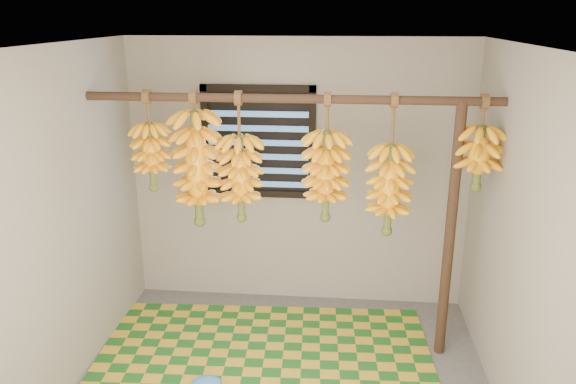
# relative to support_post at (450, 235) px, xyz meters

# --- Properties ---
(ceiling) EXTENTS (3.00, 3.00, 0.01)m
(ceiling) POSITION_rel_support_post_xyz_m (-1.20, -0.70, 1.40)
(ceiling) COLOR silver
(ceiling) RESTS_ON wall_back
(wall_back) EXTENTS (3.00, 0.01, 2.40)m
(wall_back) POSITION_rel_support_post_xyz_m (-1.20, 0.80, 0.20)
(wall_back) COLOR gray
(wall_back) RESTS_ON floor
(wall_left) EXTENTS (0.01, 3.00, 2.40)m
(wall_left) POSITION_rel_support_post_xyz_m (-2.71, -0.70, 0.20)
(wall_left) COLOR gray
(wall_left) RESTS_ON floor
(wall_right) EXTENTS (0.01, 3.00, 2.40)m
(wall_right) POSITION_rel_support_post_xyz_m (0.30, -0.70, 0.20)
(wall_right) COLOR gray
(wall_right) RESTS_ON floor
(window) EXTENTS (1.00, 0.04, 1.00)m
(window) POSITION_rel_support_post_xyz_m (-1.55, 0.78, 0.50)
(window) COLOR black
(window) RESTS_ON wall_back
(hanging_pole) EXTENTS (3.00, 0.06, 0.06)m
(hanging_pole) POSITION_rel_support_post_xyz_m (-1.20, 0.00, 1.00)
(hanging_pole) COLOR #3B2619
(hanging_pole) RESTS_ON wall_left
(support_post) EXTENTS (0.08, 0.08, 2.00)m
(support_post) POSITION_rel_support_post_xyz_m (0.00, 0.00, 0.00)
(support_post) COLOR #3B2619
(support_post) RESTS_ON floor
(woven_mat) EXTENTS (2.72, 2.22, 0.01)m
(woven_mat) POSITION_rel_support_post_xyz_m (-1.37, -0.48, -0.99)
(woven_mat) COLOR #1B5E1D
(woven_mat) RESTS_ON floor
(plastic_bag) EXTENTS (0.24, 0.19, 0.09)m
(plastic_bag) POSITION_rel_support_post_xyz_m (-1.74, -0.66, -0.94)
(plastic_bag) COLOR #3B81DC
(plastic_bag) RESTS_ON woven_mat
(banana_bunch_a) EXTENTS (0.28, 0.28, 0.76)m
(banana_bunch_a) POSITION_rel_support_post_xyz_m (-2.25, 0.00, 0.55)
(banana_bunch_a) COLOR brown
(banana_bunch_a) RESTS_ON hanging_pole
(banana_bunch_b) EXTENTS (0.35, 0.35, 1.03)m
(banana_bunch_b) POSITION_rel_support_post_xyz_m (-1.90, 0.00, 0.46)
(banana_bunch_b) COLOR brown
(banana_bunch_b) RESTS_ON hanging_pole
(banana_bunch_c) EXTENTS (0.33, 0.33, 0.98)m
(banana_bunch_c) POSITION_rel_support_post_xyz_m (-1.57, 0.00, 0.40)
(banana_bunch_c) COLOR brown
(banana_bunch_c) RESTS_ON hanging_pole
(banana_bunch_d) EXTENTS (0.32, 0.32, 0.96)m
(banana_bunch_d) POSITION_rel_support_post_xyz_m (-0.93, 0.00, 0.43)
(banana_bunch_d) COLOR brown
(banana_bunch_d) RESTS_ON hanging_pole
(banana_bunch_e) EXTENTS (0.32, 0.32, 1.05)m
(banana_bunch_e) POSITION_rel_support_post_xyz_m (-0.47, 0.00, 0.34)
(banana_bunch_e) COLOR brown
(banana_bunch_e) RESTS_ON hanging_pole
(banana_bunch_f) EXTENTS (0.33, 0.33, 0.69)m
(banana_bunch_f) POSITION_rel_support_post_xyz_m (0.15, 0.00, 0.60)
(banana_bunch_f) COLOR brown
(banana_bunch_f) RESTS_ON hanging_pole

